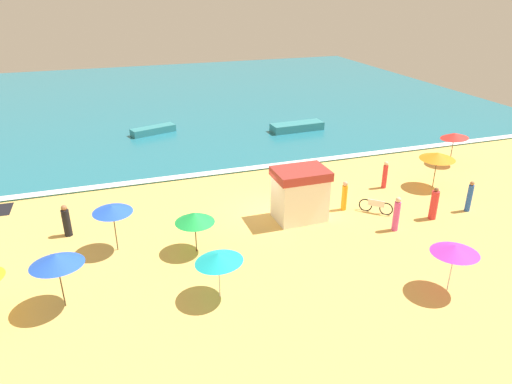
{
  "coord_description": "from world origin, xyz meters",
  "views": [
    {
      "loc": [
        -8.07,
        -21.05,
        11.32
      ],
      "look_at": [
        -0.59,
        1.08,
        0.8
      ],
      "focal_mm": 32.94,
      "sensor_mm": 36.0,
      "label": 1
    }
  ],
  "objects_px": {
    "beach_umbrella_5": "(56,259)",
    "beach_umbrella_6": "(219,258)",
    "parked_bicycle": "(376,206)",
    "beachgoer_3": "(344,196)",
    "small_boat_0": "(297,127)",
    "beachgoer_1": "(396,214)",
    "beach_umbrella_4": "(438,156)",
    "beachgoer_4": "(385,175)",
    "beach_umbrella_3": "(454,136)",
    "small_boat_1": "(153,130)",
    "lifeguard_cabana": "(300,194)",
    "beachgoer_5": "(434,204)",
    "beach_umbrella_1": "(455,249)",
    "beach_umbrella_2": "(195,217)",
    "beachgoer_2": "(470,197)",
    "beach_umbrella_0": "(112,209)",
    "beachgoer_0": "(66,221)"
  },
  "relations": [
    {
      "from": "beach_umbrella_3",
      "to": "small_boat_1",
      "type": "xyz_separation_m",
      "value": [
        -18.19,
        13.1,
        -1.61
      ]
    },
    {
      "from": "beachgoer_2",
      "to": "beachgoer_4",
      "type": "height_order",
      "value": "beachgoer_2"
    },
    {
      "from": "small_boat_0",
      "to": "small_boat_1",
      "type": "bearing_deg",
      "value": 165.45
    },
    {
      "from": "beachgoer_2",
      "to": "small_boat_0",
      "type": "relative_size",
      "value": 0.39
    },
    {
      "from": "beach_umbrella_2",
      "to": "beachgoer_1",
      "type": "relative_size",
      "value": 1.18
    },
    {
      "from": "lifeguard_cabana",
      "to": "beachgoer_3",
      "type": "xyz_separation_m",
      "value": [
        2.69,
        0.18,
        -0.58
      ]
    },
    {
      "from": "beachgoer_1",
      "to": "beachgoer_4",
      "type": "relative_size",
      "value": 1.07
    },
    {
      "from": "small_boat_0",
      "to": "beachgoer_2",
      "type": "bearing_deg",
      "value": -79.9
    },
    {
      "from": "beachgoer_0",
      "to": "beachgoer_3",
      "type": "bearing_deg",
      "value": -7.15
    },
    {
      "from": "beachgoer_2",
      "to": "beachgoer_3",
      "type": "distance_m",
      "value": 6.64
    },
    {
      "from": "small_boat_0",
      "to": "beachgoer_1",
      "type": "bearing_deg",
      "value": -96.76
    },
    {
      "from": "beach_umbrella_6",
      "to": "beachgoer_2",
      "type": "height_order",
      "value": "beach_umbrella_6"
    },
    {
      "from": "beach_umbrella_1",
      "to": "beach_umbrella_6",
      "type": "height_order",
      "value": "beach_umbrella_1"
    },
    {
      "from": "parked_bicycle",
      "to": "beachgoer_3",
      "type": "distance_m",
      "value": 1.74
    },
    {
      "from": "beach_umbrella_6",
      "to": "beachgoer_5",
      "type": "relative_size",
      "value": 1.49
    },
    {
      "from": "parked_bicycle",
      "to": "beachgoer_5",
      "type": "xyz_separation_m",
      "value": [
        2.43,
        -1.55,
        0.43
      ]
    },
    {
      "from": "beach_umbrella_2",
      "to": "small_boat_1",
      "type": "height_order",
      "value": "beach_umbrella_2"
    },
    {
      "from": "beachgoer_4",
      "to": "beach_umbrella_3",
      "type": "bearing_deg",
      "value": 17.74
    },
    {
      "from": "lifeguard_cabana",
      "to": "beachgoer_5",
      "type": "distance_m",
      "value": 6.96
    },
    {
      "from": "beachgoer_0",
      "to": "lifeguard_cabana",
      "type": "bearing_deg",
      "value": -9.68
    },
    {
      "from": "parked_bicycle",
      "to": "small_boat_1",
      "type": "relative_size",
      "value": 0.36
    },
    {
      "from": "beachgoer_1",
      "to": "beachgoer_4",
      "type": "height_order",
      "value": "beachgoer_1"
    },
    {
      "from": "beach_umbrella_5",
      "to": "beachgoer_3",
      "type": "bearing_deg",
      "value": 15.91
    },
    {
      "from": "beach_umbrella_6",
      "to": "small_boat_0",
      "type": "bearing_deg",
      "value": 59.13
    },
    {
      "from": "beachgoer_1",
      "to": "small_boat_1",
      "type": "xyz_separation_m",
      "value": [
        -9.28,
        19.92,
        -0.5
      ]
    },
    {
      "from": "beach_umbrella_3",
      "to": "beachgoer_1",
      "type": "bearing_deg",
      "value": -142.56
    },
    {
      "from": "beachgoer_3",
      "to": "lifeguard_cabana",
      "type": "bearing_deg",
      "value": -176.26
    },
    {
      "from": "parked_bicycle",
      "to": "beach_umbrella_0",
      "type": "bearing_deg",
      "value": 177.94
    },
    {
      "from": "parked_bicycle",
      "to": "beachgoer_4",
      "type": "relative_size",
      "value": 0.8
    },
    {
      "from": "beach_umbrella_0",
      "to": "beach_umbrella_2",
      "type": "relative_size",
      "value": 1.09
    },
    {
      "from": "lifeguard_cabana",
      "to": "beachgoer_0",
      "type": "bearing_deg",
      "value": 170.32
    },
    {
      "from": "beach_umbrella_1",
      "to": "beachgoer_2",
      "type": "relative_size",
      "value": 1.21
    },
    {
      "from": "beach_umbrella_1",
      "to": "beachgoer_5",
      "type": "xyz_separation_m",
      "value": [
        3.42,
        5.41,
        -1.08
      ]
    },
    {
      "from": "beach_umbrella_5",
      "to": "beach_umbrella_6",
      "type": "relative_size",
      "value": 0.9
    },
    {
      "from": "beach_umbrella_3",
      "to": "beachgoer_2",
      "type": "xyz_separation_m",
      "value": [
        -3.97,
        -6.23,
        -1.15
      ]
    },
    {
      "from": "beach_umbrella_3",
      "to": "small_boat_1",
      "type": "bearing_deg",
      "value": 144.23
    },
    {
      "from": "lifeguard_cabana",
      "to": "beachgoer_5",
      "type": "height_order",
      "value": "lifeguard_cabana"
    },
    {
      "from": "lifeguard_cabana",
      "to": "beach_umbrella_4",
      "type": "bearing_deg",
      "value": 7.34
    },
    {
      "from": "beach_umbrella_1",
      "to": "beach_umbrella_4",
      "type": "relative_size",
      "value": 0.74
    },
    {
      "from": "beach_umbrella_4",
      "to": "beachgoer_4",
      "type": "height_order",
      "value": "beach_umbrella_4"
    },
    {
      "from": "beach_umbrella_0",
      "to": "beach_umbrella_5",
      "type": "height_order",
      "value": "beach_umbrella_5"
    },
    {
      "from": "beach_umbrella_2",
      "to": "beach_umbrella_6",
      "type": "relative_size",
      "value": 0.81
    },
    {
      "from": "beach_umbrella_4",
      "to": "beachgoer_0",
      "type": "distance_m",
      "value": 20.68
    },
    {
      "from": "beach_umbrella_4",
      "to": "beachgoer_0",
      "type": "height_order",
      "value": "beach_umbrella_4"
    },
    {
      "from": "lifeguard_cabana",
      "to": "beachgoer_4",
      "type": "relative_size",
      "value": 1.63
    },
    {
      "from": "lifeguard_cabana",
      "to": "parked_bicycle",
      "type": "relative_size",
      "value": 2.03
    },
    {
      "from": "lifeguard_cabana",
      "to": "beach_umbrella_2",
      "type": "bearing_deg",
      "value": -165.45
    },
    {
      "from": "beachgoer_4",
      "to": "beachgoer_5",
      "type": "distance_m",
      "value": 4.3
    },
    {
      "from": "beach_umbrella_1",
      "to": "beach_umbrella_2",
      "type": "bearing_deg",
      "value": 145.31
    },
    {
      "from": "lifeguard_cabana",
      "to": "beachgoer_1",
      "type": "distance_m",
      "value": 4.85
    }
  ]
}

